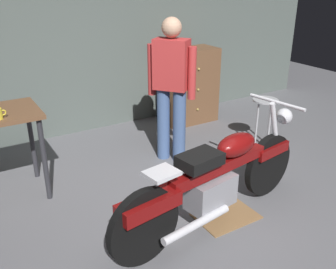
# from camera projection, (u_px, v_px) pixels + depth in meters

# --- Properties ---
(ground_plane) EXTENTS (12.00, 12.00, 0.00)m
(ground_plane) POSITION_uv_depth(u_px,v_px,m) (205.00, 229.00, 3.35)
(ground_plane) COLOR slate
(back_wall) EXTENTS (8.00, 0.12, 3.10)m
(back_wall) POSITION_uv_depth(u_px,v_px,m) (83.00, 18.00, 4.94)
(back_wall) COLOR #56605B
(back_wall) RESTS_ON ground_plane
(motorcycle) EXTENTS (2.17, 0.70, 1.00)m
(motorcycle) POSITION_uv_depth(u_px,v_px,m) (217.00, 178.00, 3.28)
(motorcycle) COLOR black
(motorcycle) RESTS_ON ground_plane
(person_standing) EXTENTS (0.41, 0.47, 1.67)m
(person_standing) POSITION_uv_depth(u_px,v_px,m) (171.00, 85.00, 4.27)
(person_standing) COLOR #466193
(person_standing) RESTS_ON ground_plane
(shop_stool) EXTENTS (0.32, 0.32, 0.64)m
(shop_stool) POSITION_uv_depth(u_px,v_px,m) (265.00, 110.00, 4.77)
(shop_stool) COLOR #B2B2B7
(shop_stool) RESTS_ON ground_plane
(wooden_dresser) EXTENTS (0.80, 0.47, 1.10)m
(wooden_dresser) POSITION_uv_depth(u_px,v_px,m) (189.00, 86.00, 5.60)
(wooden_dresser) COLOR brown
(wooden_dresser) RESTS_ON ground_plane
(drip_tray) EXTENTS (0.56, 0.40, 0.01)m
(drip_tray) POSITION_uv_depth(u_px,v_px,m) (226.00, 216.00, 3.52)
(drip_tray) COLOR olive
(drip_tray) RESTS_ON ground_plane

